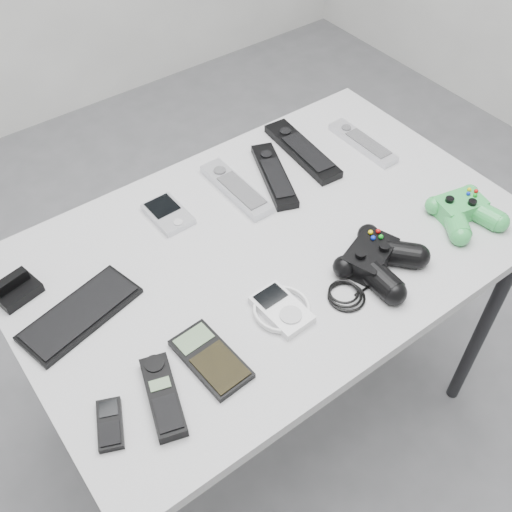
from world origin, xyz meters
TOP-DOWN VIEW (x-y plane):
  - floor at (0.00, 0.00)m, footprint 3.50×3.50m
  - desk at (0.02, 0.01)m, footprint 1.05×0.67m
  - pda_keyboard at (-0.37, 0.07)m, footprint 0.24×0.14m
  - dock_bracket at (-0.45, 0.19)m, footprint 0.09×0.09m
  - pda at (-0.11, 0.20)m, footprint 0.07×0.11m
  - remote_silver_a at (0.05, 0.18)m, footprint 0.05×0.21m
  - remote_black_a at (0.15, 0.17)m, footprint 0.13×0.22m
  - remote_black_b at (0.26, 0.20)m, footprint 0.08×0.25m
  - remote_silver_b at (0.40, 0.14)m, footprint 0.05×0.20m
  - mobile_phone at (-0.43, -0.16)m, footprint 0.07×0.10m
  - cordless_handset at (-0.34, -0.17)m, footprint 0.09×0.16m
  - calculator at (-0.23, -0.15)m, footprint 0.09×0.16m
  - mp3_player at (-0.07, -0.14)m, footprint 0.11×0.12m
  - controller_black at (0.15, -0.17)m, footprint 0.31×0.25m
  - controller_green at (0.39, -0.17)m, footprint 0.17×0.18m

SIDE VIEW (x-z plane):
  - floor at x=0.00m, z-range 0.00..0.00m
  - desk at x=0.02m, z-range 0.29..0.99m
  - pda_keyboard at x=-0.37m, z-range 0.70..0.71m
  - mobile_phone at x=-0.43m, z-range 0.70..0.72m
  - calculator at x=-0.23m, z-range 0.70..0.72m
  - pda at x=-0.11m, z-range 0.70..0.72m
  - remote_silver_b at x=0.40m, z-range 0.70..0.72m
  - mp3_player at x=-0.07m, z-range 0.70..0.72m
  - remote_black_a at x=0.15m, z-range 0.70..0.72m
  - remote_silver_a at x=0.05m, z-range 0.70..0.72m
  - remote_black_b at x=0.26m, z-range 0.70..0.72m
  - cordless_handset at x=-0.34m, z-range 0.70..0.72m
  - dock_bracket at x=-0.45m, z-range 0.70..0.74m
  - controller_green at x=0.39m, z-range 0.70..0.75m
  - controller_black at x=0.15m, z-range 0.70..0.75m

